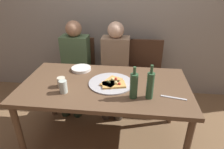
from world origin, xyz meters
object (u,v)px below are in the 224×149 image
at_px(tumbler_near, 61,82).
at_px(guest_in_beanie, 115,64).
at_px(dining_table, 105,90).
at_px(wine_bottle, 150,85).
at_px(chair_middle, 116,68).
at_px(guest_in_sweater, 74,62).
at_px(beer_bottle, 134,85).
at_px(plate_stack, 81,69).
at_px(tumbler_far, 63,87).
at_px(pizza_tray, 111,83).
at_px(pizza_slice_extra, 114,84).
at_px(chair_left, 78,66).
at_px(table_knife, 174,98).
at_px(pizza_slice_last, 112,82).
at_px(chair_right, 146,69).

distance_m(tumbler_near, guest_in_beanie, 0.90).
bearing_deg(tumbler_near, dining_table, 13.26).
bearing_deg(wine_bottle, dining_table, 154.71).
xyz_separation_m(chair_middle, guest_in_sweater, (-0.54, -0.15, 0.13)).
xyz_separation_m(beer_bottle, guest_in_beanie, (-0.25, 0.90, -0.20)).
distance_m(chair_middle, guest_in_sweater, 0.58).
relative_size(dining_table, plate_stack, 7.56).
bearing_deg(tumbler_far, beer_bottle, -0.96).
bearing_deg(dining_table, pizza_tray, 13.03).
relative_size(pizza_tray, pizza_slice_extra, 1.79).
bearing_deg(tumbler_near, tumbler_far, -61.62).
xyz_separation_m(dining_table, chair_left, (-0.51, 0.84, -0.14)).
xyz_separation_m(table_knife, guest_in_sweater, (-1.15, 0.87, -0.08)).
relative_size(pizza_slice_last, guest_in_sweater, 0.22).
xyz_separation_m(dining_table, tumbler_near, (-0.40, -0.09, 0.12)).
relative_size(dining_table, pizza_slice_extra, 6.70).
bearing_deg(beer_bottle, chair_left, 127.25).
xyz_separation_m(pizza_tray, chair_middle, (-0.03, 0.83, -0.21)).
height_order(table_knife, chair_right, chair_right).
xyz_separation_m(beer_bottle, chair_right, (0.17, 1.05, -0.33)).
xyz_separation_m(dining_table, wine_bottle, (0.42, -0.20, 0.20)).
distance_m(dining_table, table_knife, 0.66).
bearing_deg(tumbler_far, pizza_tray, 27.38).
bearing_deg(chair_middle, beer_bottle, 103.50).
xyz_separation_m(pizza_slice_extra, chair_right, (0.35, 0.88, -0.23)).
relative_size(wine_bottle, guest_in_sweater, 0.26).
relative_size(dining_table, chair_middle, 1.82).
height_order(table_knife, guest_in_beanie, guest_in_beanie).
distance_m(table_knife, chair_right, 1.06).
bearing_deg(pizza_slice_last, table_knife, -18.66).
bearing_deg(guest_in_sweater, plate_stack, 116.96).
bearing_deg(pizza_slice_last, wine_bottle, -30.76).
distance_m(beer_bottle, plate_stack, 0.78).
height_order(table_knife, chair_left, chair_left).
height_order(pizza_slice_extra, plate_stack, pizza_slice_extra).
relative_size(pizza_slice_extra, chair_right, 0.27).
xyz_separation_m(tumbler_near, chair_middle, (0.43, 0.93, -0.26)).
bearing_deg(guest_in_sweater, dining_table, 126.78).
height_order(beer_bottle, chair_middle, beer_bottle).
relative_size(dining_table, guest_in_beanie, 1.40).
distance_m(chair_right, guest_in_sweater, 0.98).
xyz_separation_m(pizza_tray, guest_in_sweater, (-0.57, 0.67, -0.09)).
xyz_separation_m(pizza_slice_extra, tumbler_far, (-0.44, -0.16, 0.04)).
xyz_separation_m(pizza_slice_last, tumbler_far, (-0.41, -0.21, 0.04)).
bearing_deg(tumbler_near, chair_left, 96.87).
bearing_deg(tumbler_far, tumbler_near, 118.38).
xyz_separation_m(tumbler_near, guest_in_sweater, (-0.11, 0.78, -0.13)).
relative_size(pizza_tray, tumbler_near, 4.66).
relative_size(wine_bottle, table_knife, 1.41).
height_order(tumbler_far, table_knife, tumbler_far).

